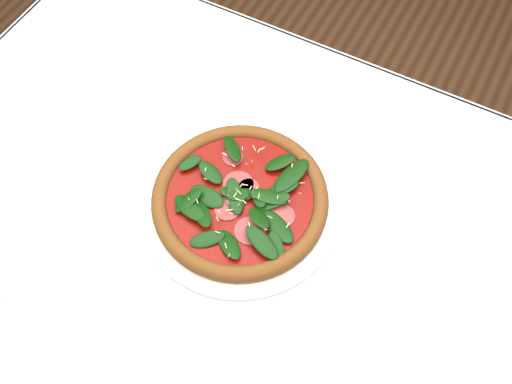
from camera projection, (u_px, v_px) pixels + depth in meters
The scene contains 4 objects.
ground at pixel (244, 339), 1.58m from camera, with size 6.00×6.00×0.00m, color brown.
dining_table at pixel (238, 238), 1.02m from camera, with size 1.21×0.81×0.75m.
plate at pixel (240, 203), 0.93m from camera, with size 0.33×0.33×0.01m.
pizza at pixel (240, 197), 0.91m from camera, with size 0.36×0.36×0.04m.
Camera 1 is at (0.23, -0.37, 1.57)m, focal length 40.00 mm.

